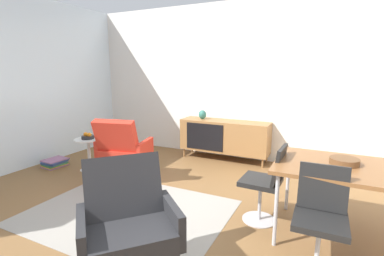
{
  "coord_description": "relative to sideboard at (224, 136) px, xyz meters",
  "views": [
    {
      "loc": [
        1.33,
        -2.45,
        1.61
      ],
      "look_at": [
        -0.19,
        0.66,
        0.9
      ],
      "focal_mm": 26.49,
      "sensor_mm": 36.0,
      "label": 1
    }
  ],
  "objects": [
    {
      "name": "ground_plane",
      "position": [
        0.33,
        -2.3,
        -0.44
      ],
      "size": [
        8.32,
        8.32,
        0.0
      ],
      "primitive_type": "plane",
      "color": "brown"
    },
    {
      "name": "wall_back",
      "position": [
        0.33,
        0.3,
        0.96
      ],
      "size": [
        6.8,
        0.12,
        2.8
      ],
      "primitive_type": "cube",
      "color": "white",
      "rests_on": "ground_plane"
    },
    {
      "name": "sideboard",
      "position": [
        0.0,
        0.0,
        0.0
      ],
      "size": [
        1.6,
        0.45,
        0.72
      ],
      "color": "olive",
      "rests_on": "ground_plane"
    },
    {
      "name": "vase_cobalt",
      "position": [
        -0.44,
        0.0,
        0.36
      ],
      "size": [
        0.14,
        0.14,
        0.17
      ],
      "color": "#337266",
      "rests_on": "sideboard"
    },
    {
      "name": "dining_table",
      "position": [
        2.03,
        -1.88,
        0.26
      ],
      "size": [
        1.6,
        0.9,
        0.74
      ],
      "color": "brown",
      "rests_on": "ground_plane"
    },
    {
      "name": "wooden_bowl_on_table",
      "position": [
        1.84,
        -1.84,
        0.33
      ],
      "size": [
        0.26,
        0.26,
        0.06
      ],
      "primitive_type": "cylinder",
      "color": "brown",
      "rests_on": "dining_table"
    },
    {
      "name": "dining_chair_near_window",
      "position": [
        1.14,
        -1.88,
        0.03
      ],
      "size": [
        0.44,
        0.42,
        0.86
      ],
      "color": "black",
      "rests_on": "ground_plane"
    },
    {
      "name": "dining_chair_front_left",
      "position": [
        1.68,
        -2.44,
        0.03
      ],
      "size": [
        0.41,
        0.43,
        0.86
      ],
      "color": "black",
      "rests_on": "ground_plane"
    },
    {
      "name": "lounge_chair_red",
      "position": [
        -1.02,
        -1.58,
        0.03
      ],
      "size": [
        0.81,
        0.77,
        0.95
      ],
      "color": "red",
      "rests_on": "ground_plane"
    },
    {
      "name": "armchair_black_shell",
      "position": [
        0.36,
        -3.19,
        0.03
      ],
      "size": [
        0.91,
        0.91,
        0.95
      ],
      "color": "#262628",
      "rests_on": "ground_plane"
    },
    {
      "name": "side_table_round",
      "position": [
        -1.8,
        -1.48,
        -0.12
      ],
      "size": [
        0.44,
        0.44,
        0.52
      ],
      "color": "white",
      "rests_on": "ground_plane"
    },
    {
      "name": "fruit_bowl",
      "position": [
        -1.8,
        -1.48,
        0.12
      ],
      "size": [
        0.2,
        0.2,
        0.11
      ],
      "color": "#262628",
      "rests_on": "side_table_round"
    },
    {
      "name": "magazine_stack",
      "position": [
        -2.45,
        -1.64,
        -0.37
      ],
      "size": [
        0.33,
        0.39,
        0.13
      ],
      "color": "#99668C",
      "rests_on": "ground_plane"
    },
    {
      "name": "area_rug",
      "position": [
        -0.31,
        -2.37,
        -0.44
      ],
      "size": [
        2.2,
        1.7,
        0.01
      ],
      "primitive_type": "cube",
      "color": "gray",
      "rests_on": "ground_plane"
    }
  ]
}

